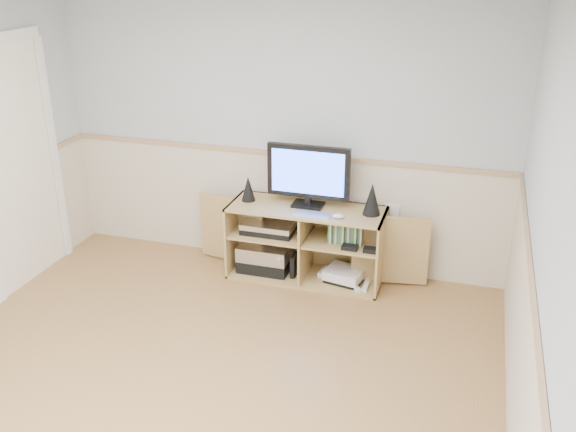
# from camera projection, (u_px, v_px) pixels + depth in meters

# --- Properties ---
(room) EXTENTS (4.04, 4.54, 2.54)m
(room) POSITION_uv_depth(u_px,v_px,m) (159.00, 226.00, 3.64)
(room) COLOR #B17F4E
(room) RESTS_ON ground
(media_cabinet) EXTENTS (2.07, 0.50, 0.65)m
(media_cabinet) POSITION_uv_depth(u_px,v_px,m) (308.00, 239.00, 5.57)
(media_cabinet) COLOR tan
(media_cabinet) RESTS_ON floor
(monitor) EXTENTS (0.70, 0.18, 0.53)m
(monitor) POSITION_uv_depth(u_px,v_px,m) (308.00, 174.00, 5.33)
(monitor) COLOR black
(monitor) RESTS_ON media_cabinet
(speaker_left) EXTENTS (0.12, 0.12, 0.22)m
(speaker_left) POSITION_uv_depth(u_px,v_px,m) (248.00, 188.00, 5.51)
(speaker_left) COLOR black
(speaker_left) RESTS_ON media_cabinet
(speaker_right) EXTENTS (0.15, 0.15, 0.27)m
(speaker_right) POSITION_uv_depth(u_px,v_px,m) (372.00, 199.00, 5.21)
(speaker_right) COLOR black
(speaker_right) RESTS_ON media_cabinet
(keyboard) EXTENTS (0.31, 0.13, 0.01)m
(keyboard) POSITION_uv_depth(u_px,v_px,m) (312.00, 215.00, 5.25)
(keyboard) COLOR white
(keyboard) RESTS_ON media_cabinet
(mouse) EXTENTS (0.10, 0.08, 0.04)m
(mouse) POSITION_uv_depth(u_px,v_px,m) (338.00, 216.00, 5.18)
(mouse) COLOR white
(mouse) RESTS_ON media_cabinet
(av_components) EXTENTS (0.52, 0.33, 0.47)m
(av_components) POSITION_uv_depth(u_px,v_px,m) (267.00, 249.00, 5.66)
(av_components) COLOR black
(av_components) RESTS_ON media_cabinet
(game_consoles) EXTENTS (0.46, 0.31, 0.11)m
(game_consoles) POSITION_uv_depth(u_px,v_px,m) (343.00, 275.00, 5.52)
(game_consoles) COLOR white
(game_consoles) RESTS_ON media_cabinet
(game_cases) EXTENTS (0.28, 0.14, 0.19)m
(game_cases) POSITION_uv_depth(u_px,v_px,m) (346.00, 232.00, 5.35)
(game_cases) COLOR #3F8C3F
(game_cases) RESTS_ON media_cabinet
(wall_outlet) EXTENTS (0.12, 0.03, 0.12)m
(wall_outlet) POSITION_uv_depth(u_px,v_px,m) (393.00, 211.00, 5.46)
(wall_outlet) COLOR white
(wall_outlet) RESTS_ON wall_back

